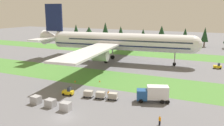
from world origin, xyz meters
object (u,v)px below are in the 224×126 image
at_px(ground_crew_loader, 109,94).
at_px(uld_container_2, 50,103).
at_px(catering_truck, 153,93).
at_px(baggage_tug, 68,92).
at_px(pushback_tractor, 218,66).
at_px(ground_crew_marshaller, 160,120).
at_px(airliner, 115,41).
at_px(cargo_dolly_second, 101,95).
at_px(cargo_dolly_third, 113,96).
at_px(cargo_dolly_lead, 88,93).
at_px(uld_container_0, 36,100).
at_px(taxiway_marker_0, 100,81).
at_px(uld_container_1, 66,106).
at_px(taxiway_marker_1, 75,81).

xyz_separation_m(ground_crew_loader, uld_container_2, (-8.72, -9.52, -0.15)).
xyz_separation_m(catering_truck, uld_container_2, (-18.46, -11.47, -1.15)).
distance_m(baggage_tug, pushback_tractor, 53.04).
bearing_deg(ground_crew_marshaller, airliner, 160.11).
relative_size(cargo_dolly_second, cargo_dolly_third, 1.00).
distance_m(baggage_tug, cargo_dolly_second, 7.93).
bearing_deg(ground_crew_marshaller, ground_crew_loader, -172.98).
height_order(cargo_dolly_lead, uld_container_0, uld_container_0).
distance_m(airliner, cargo_dolly_third, 40.94).
bearing_deg(taxiway_marker_0, baggage_tug, -98.50).
distance_m(cargo_dolly_third, uld_container_0, 16.53).
bearing_deg(pushback_tractor, ground_crew_marshaller, 163.91).
bearing_deg(uld_container_1, cargo_dolly_lead, 87.44).
distance_m(cargo_dolly_lead, ground_crew_marshaller, 19.13).
bearing_deg(taxiway_marker_1, ground_crew_loader, -27.02).
xyz_separation_m(pushback_tractor, uld_container_2, (-30.65, -50.03, -0.02)).
xyz_separation_m(pushback_tractor, uld_container_0, (-34.56, -49.93, 0.02)).
height_order(cargo_dolly_third, pushback_tractor, pushback_tractor).
relative_size(airliner, ground_crew_loader, 44.62).
height_order(uld_container_0, uld_container_2, uld_container_0).
xyz_separation_m(cargo_dolly_second, ground_crew_marshaller, (15.12, -7.00, 0.03)).
distance_m(cargo_dolly_second, cargo_dolly_third, 2.90).
height_order(cargo_dolly_second, uld_container_0, uld_container_0).
xyz_separation_m(uld_container_0, uld_container_1, (7.87, -0.30, 0.01)).
height_order(airliner, cargo_dolly_third, airliner).
height_order(airliner, pushback_tractor, airliner).
distance_m(airliner, baggage_tug, 39.78).
bearing_deg(taxiway_marker_1, taxiway_marker_0, 25.98).
bearing_deg(ground_crew_marshaller, baggage_tug, -156.34).
height_order(cargo_dolly_third, taxiway_marker_0, cargo_dolly_third).
bearing_deg(catering_truck, pushback_tractor, -38.11).
distance_m(ground_crew_marshaller, taxiway_marker_1, 31.11).
distance_m(cargo_dolly_lead, cargo_dolly_second, 2.90).
height_order(baggage_tug, ground_crew_loader, baggage_tug).
distance_m(uld_container_0, uld_container_2, 3.91).
relative_size(airliner, taxiway_marker_1, 138.52).
distance_m(pushback_tractor, uld_container_2, 58.67).
bearing_deg(pushback_tractor, cargo_dolly_lead, 141.60).
xyz_separation_m(baggage_tug, cargo_dolly_third, (10.68, 1.76, 0.10)).
height_order(airliner, taxiway_marker_1, airliner).
bearing_deg(uld_container_1, ground_crew_loader, 63.93).
relative_size(airliner, ground_crew_marshaller, 44.62).
height_order(uld_container_2, taxiway_marker_1, uld_container_2).
distance_m(pushback_tractor, uld_container_0, 60.72).
relative_size(ground_crew_loader, taxiway_marker_0, 3.74).
bearing_deg(cargo_dolly_second, baggage_tug, 90.00).
bearing_deg(uld_container_2, taxiway_marker_1, 106.68).
bearing_deg(ground_crew_marshaller, pushback_tractor, 117.88).
bearing_deg(taxiway_marker_0, cargo_dolly_lead, -74.78).
height_order(baggage_tug, uld_container_1, baggage_tug).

